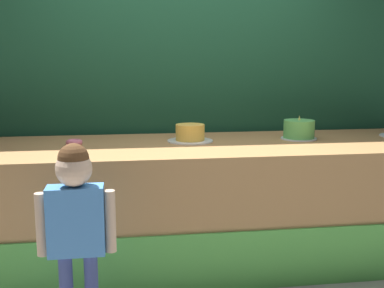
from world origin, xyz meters
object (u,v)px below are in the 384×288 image
at_px(donut, 74,142).
at_px(cake_center, 299,130).
at_px(child_figure, 76,214).
at_px(cake_left, 190,134).

bearing_deg(donut, cake_center, 0.82).
relative_size(donut, cake_center, 0.43).
bearing_deg(donut, child_figure, -84.61).
bearing_deg(donut, cake_left, 2.66).
height_order(cake_left, cake_center, cake_center).
relative_size(child_figure, cake_left, 3.12).
height_order(child_figure, cake_left, child_figure).
height_order(donut, cake_center, cake_center).
relative_size(cake_left, cake_center, 1.24).
bearing_deg(cake_center, cake_left, 178.97).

